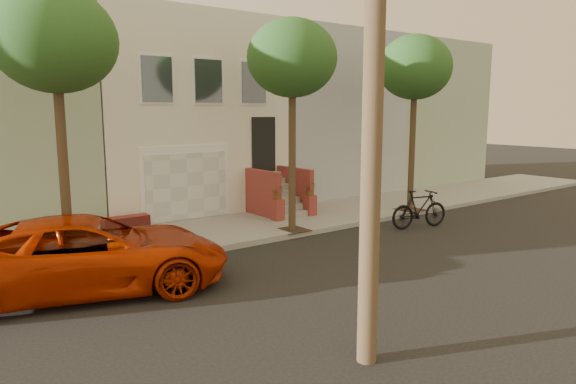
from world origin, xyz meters
TOP-DOWN VIEW (x-y plane):
  - ground at (0.00, 0.00)m, footprint 90.00×90.00m
  - sidewalk at (0.00, 5.35)m, footprint 40.00×3.70m
  - house_row at (0.00, 11.19)m, footprint 33.10×11.70m
  - tree_left at (-5.50, 3.90)m, footprint 2.70×2.57m
  - tree_mid at (1.00, 3.90)m, footprint 2.70×2.57m
  - tree_right at (6.50, 3.90)m, footprint 2.70×2.57m
  - pickup_truck at (-5.44, 2.52)m, footprint 6.31×4.25m
  - motorcycle at (4.88, 2.17)m, footprint 2.17×1.08m

SIDE VIEW (x-z plane):
  - ground at x=0.00m, z-range 0.00..0.00m
  - sidewalk at x=0.00m, z-range 0.00..0.15m
  - motorcycle at x=4.88m, z-range 0.00..1.26m
  - pickup_truck at x=-5.44m, z-range 0.00..1.61m
  - house_row at x=0.00m, z-range 0.14..7.14m
  - tree_left at x=-5.50m, z-range 2.11..8.41m
  - tree_mid at x=1.00m, z-range 2.11..8.41m
  - tree_right at x=6.50m, z-range 2.11..8.41m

